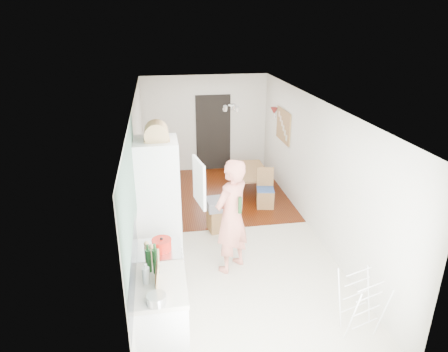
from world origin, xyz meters
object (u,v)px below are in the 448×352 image
object	(u,v)px
drying_rack	(361,305)
dining_chair	(265,189)
stool	(217,220)
dining_table	(251,181)
person	(231,207)

from	to	relation	value
drying_rack	dining_chair	bearing A→B (deg)	76.43
stool	drying_rack	size ratio (longest dim) A/B	0.54
dining_table	stool	bearing A→B (deg)	150.72
person	drying_rack	distance (m)	2.27
drying_rack	dining_table	bearing A→B (deg)	76.80
dining_table	stool	distance (m)	2.10
person	dining_chair	distance (m)	2.47
dining_table	person	bearing A→B (deg)	162.71
stool	dining_chair	bearing A→B (deg)	35.40
stool	drying_rack	bearing A→B (deg)	-64.44
dining_table	drying_rack	size ratio (longest dim) A/B	1.42
dining_table	dining_chair	size ratio (longest dim) A/B	1.40
dining_chair	stool	xyz separation A→B (m)	(-1.16, -0.83, -0.20)
person	dining_chair	xyz separation A→B (m)	(1.13, 2.09, -0.68)
person	drying_rack	size ratio (longest dim) A/B	2.65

